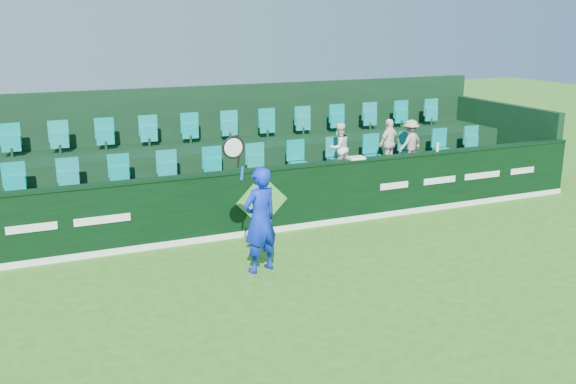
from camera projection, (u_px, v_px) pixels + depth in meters
name	position (u px, v px, depth m)	size (l,w,h in m)	color
ground	(356.00, 312.00, 9.55)	(60.00, 60.00, 0.00)	#2C6D1A
sponsor_hoarding	(260.00, 201.00, 12.91)	(16.00, 0.25, 1.35)	black
stand_tier_front	(242.00, 200.00, 13.96)	(16.00, 2.00, 0.80)	black
stand_tier_back	(216.00, 171.00, 15.58)	(16.00, 1.80, 1.30)	black
stand_rear	(210.00, 145.00, 15.82)	(16.00, 4.10, 2.60)	black
seat_row_front	(235.00, 165.00, 14.13)	(13.50, 0.50, 0.60)	#02847E
seat_row_back	(211.00, 130.00, 15.59)	(13.50, 0.50, 0.60)	#02847E
tennis_player	(260.00, 219.00, 10.88)	(1.07, 0.62, 2.44)	#0B24C6
spectator_left	(339.00, 148.00, 14.63)	(0.56, 0.43, 1.14)	white
spectator_middle	(389.00, 143.00, 15.14)	(0.68, 0.28, 1.16)	white
spectator_right	(410.00, 143.00, 15.37)	(0.71, 0.41, 1.10)	tan
towel	(356.00, 158.00, 13.57)	(0.35, 0.23, 0.05)	white
drinks_bottle	(437.00, 147.00, 14.34)	(0.06, 0.06, 0.20)	white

